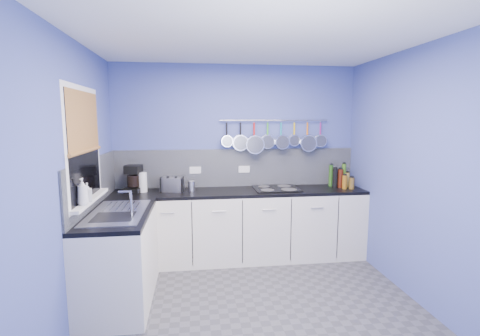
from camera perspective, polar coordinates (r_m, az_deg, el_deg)
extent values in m
cube|color=#47474C|center=(3.63, 2.49, -21.85)|extent=(3.20, 3.00, 0.02)
cube|color=white|center=(3.23, 2.78, 20.78)|extent=(3.20, 3.00, 0.02)
cube|color=#48549F|center=(4.67, -0.60, 1.29)|extent=(3.20, 0.02, 2.50)
cube|color=#48549F|center=(1.77, 11.31, -10.11)|extent=(3.20, 0.02, 2.50)
cube|color=#48549F|center=(3.32, -25.92, -2.27)|extent=(0.02, 3.00, 2.50)
cube|color=#48549F|center=(3.82, 27.17, -1.10)|extent=(0.02, 3.00, 2.50)
cube|color=gray|center=(4.66, -0.56, 0.04)|extent=(3.20, 0.02, 0.50)
cube|color=gray|center=(3.90, -22.76, -2.17)|extent=(0.02, 1.80, 0.50)
cube|color=silver|center=(4.54, -0.11, -9.49)|extent=(3.20, 0.60, 0.86)
cube|color=black|center=(4.43, -0.11, -3.93)|extent=(3.20, 0.60, 0.04)
cube|color=silver|center=(3.74, -19.00, -13.88)|extent=(0.60, 1.20, 0.86)
cube|color=black|center=(3.60, -19.32, -7.20)|extent=(0.60, 1.20, 0.04)
cube|color=white|center=(3.56, -24.17, 3.35)|extent=(0.01, 1.00, 1.10)
cube|color=black|center=(3.56, -24.09, 3.35)|extent=(0.01, 0.90, 1.00)
cube|color=#B7713E|center=(3.55, -24.17, 6.98)|extent=(0.01, 0.90, 0.55)
cube|color=white|center=(3.62, -23.32, -4.78)|extent=(0.10, 0.98, 0.03)
cube|color=silver|center=(3.59, -19.34, -6.83)|extent=(0.50, 0.95, 0.01)
cube|color=white|center=(4.62, -7.33, -0.35)|extent=(0.15, 0.01, 0.09)
cube|color=white|center=(4.67, 0.68, -0.20)|extent=(0.15, 0.01, 0.09)
cylinder|color=silver|center=(4.67, 5.64, 7.77)|extent=(1.45, 0.02, 0.02)
imported|color=white|center=(3.34, -24.38, -3.54)|extent=(0.10, 0.10, 0.24)
imported|color=white|center=(3.47, -23.71, -3.64)|extent=(0.10, 0.10, 0.17)
cylinder|color=white|center=(4.47, -15.65, -2.26)|extent=(0.13, 0.13, 0.24)
cube|color=silver|center=(4.43, -11.04, -2.65)|extent=(0.31, 0.23, 0.18)
cylinder|color=silver|center=(4.41, -7.94, -2.95)|extent=(0.10, 0.10, 0.13)
cube|color=black|center=(4.55, 5.92, -3.33)|extent=(0.57, 0.50, 0.01)
cylinder|color=#3F721E|center=(4.91, 16.62, -1.08)|extent=(0.06, 0.06, 0.30)
cylinder|color=black|center=(4.90, 15.62, -2.04)|extent=(0.05, 0.05, 0.14)
cylinder|color=#265919|center=(4.84, 14.64, -1.20)|extent=(0.05, 0.05, 0.29)
cylinder|color=olive|center=(4.84, 17.14, -1.86)|extent=(0.06, 0.06, 0.19)
cylinder|color=#4C190C|center=(4.78, 16.10, -1.64)|extent=(0.07, 0.07, 0.24)
cylinder|color=black|center=(4.75, 15.29, -1.61)|extent=(0.07, 0.07, 0.25)
cylinder|color=brown|center=(4.73, 17.81, -2.40)|extent=(0.07, 0.07, 0.15)
cylinder|color=#8C5914|center=(4.70, 16.75, -2.23)|extent=(0.06, 0.06, 0.18)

